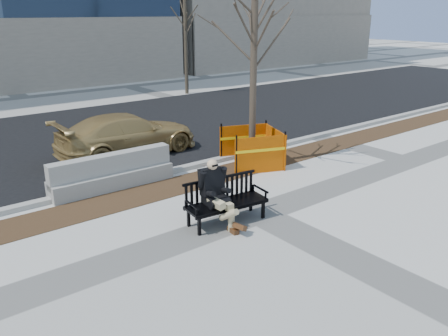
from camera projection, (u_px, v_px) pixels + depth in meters
The scene contains 10 objects.
ground at pixel (258, 213), 10.43m from camera, with size 120.00×120.00×0.00m, color beige.
mulch_strip at pixel (193, 181), 12.36m from camera, with size 40.00×1.20×0.02m, color #47301C.
asphalt_street at pixel (99, 135), 16.97m from camera, with size 60.00×10.40×0.01m, color black.
curb at pixel (174, 170), 13.05m from camera, with size 60.00×0.25×0.12m, color #9E9B93.
bench at pixel (227, 222), 10.00m from camera, with size 1.84×0.66×0.98m, color black, non-canonical shape.
seated_man at pixel (215, 224), 9.91m from camera, with size 0.63×1.05×1.46m, color black, non-canonical shape.
tree_fence at pixel (251, 165), 13.68m from camera, with size 2.32×2.32×5.80m, color #E65B00, non-canonical shape.
sedan at pixel (129, 154), 14.72m from camera, with size 1.84×4.53×1.32m, color #A6874A.
jersey_barrier_left at pixel (113, 188), 11.94m from camera, with size 3.24×0.65×0.93m, color gray, non-canonical shape.
far_tree_right at pixel (187, 93), 25.47m from camera, with size 2.18×2.18×5.89m, color #463B2D, non-canonical shape.
Camera 1 is at (-6.48, -7.02, 4.37)m, focal length 36.72 mm.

